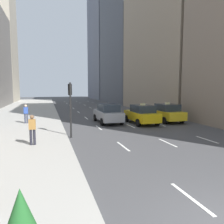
% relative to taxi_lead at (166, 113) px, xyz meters
% --- Properties ---
extents(sidewalk_left, '(8.00, 66.00, 0.15)m').
position_rel_taxi_lead_xyz_m(sidewalk_left, '(-13.80, 11.65, -0.81)').
color(sidewalk_left, '#ADAAA3').
rests_on(sidewalk_left, ground).
extents(lane_markings, '(5.72, 56.00, 0.01)m').
position_rel_taxi_lead_xyz_m(lane_markings, '(-4.20, 7.65, -0.87)').
color(lane_markings, white).
rests_on(lane_markings, ground).
extents(building_row_right, '(6.00, 69.33, 34.53)m').
position_rel_taxi_lead_xyz_m(building_row_right, '(5.20, 21.31, 13.49)').
color(building_row_right, gray).
rests_on(building_row_right, ground).
extents(taxi_lead, '(2.02, 4.40, 1.87)m').
position_rel_taxi_lead_xyz_m(taxi_lead, '(0.00, 0.00, 0.00)').
color(taxi_lead, yellow).
rests_on(taxi_lead, ground).
extents(taxi_second, '(2.02, 4.40, 1.87)m').
position_rel_taxi_lead_xyz_m(taxi_second, '(-2.80, -0.51, 0.00)').
color(taxi_second, yellow).
rests_on(taxi_second, ground).
extents(sedan_black_near, '(2.02, 4.59, 1.77)m').
position_rel_taxi_lead_xyz_m(sedan_black_near, '(-5.60, 0.86, 0.02)').
color(sedan_black_near, '#9EA0A5').
rests_on(sedan_black_near, ground).
extents(pedestrian_mid_block, '(0.36, 0.22, 1.65)m').
position_rel_taxi_lead_xyz_m(pedestrian_mid_block, '(-11.81, -6.16, 0.19)').
color(pedestrian_mid_block, '#23232D').
rests_on(pedestrian_mid_block, sidewalk_left).
extents(pedestrian_far_walking, '(0.36, 0.22, 1.65)m').
position_rel_taxi_lead_xyz_m(pedestrian_far_walking, '(-12.81, 1.78, 0.19)').
color(pedestrian_far_walking, '#383D51').
rests_on(pedestrian_far_walking, sidewalk_left).
extents(traffic_light_pole, '(0.24, 0.42, 3.60)m').
position_rel_taxi_lead_xyz_m(traffic_light_pole, '(-9.55, -4.25, 1.53)').
color(traffic_light_pole, black).
rests_on(traffic_light_pole, ground).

